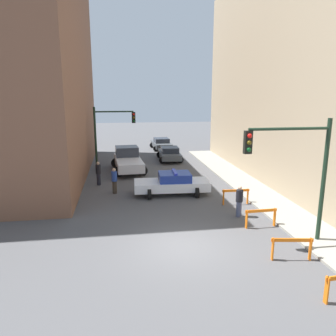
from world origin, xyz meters
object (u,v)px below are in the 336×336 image
at_px(barrier_mid, 292,245).
at_px(barrier_back, 261,215).
at_px(police_car, 172,183).
at_px(white_truck, 128,160).
at_px(traffic_light_far, 108,129).
at_px(parked_car_mid, 161,144).
at_px(pedestrian_sidewalk, 239,201).
at_px(parked_car_near, 170,153).
at_px(pedestrian_corner, 98,173).
at_px(barrier_corner, 236,194).
at_px(pedestrian_crossing, 114,180).
at_px(traffic_light_near, 299,163).

relative_size(barrier_mid, barrier_back, 0.99).
xyz_separation_m(police_car, white_truck, (-2.58, 6.96, 0.18)).
height_order(traffic_light_far, police_car, traffic_light_far).
bearing_deg(parked_car_mid, barrier_mid, -89.29).
height_order(pedestrian_sidewalk, barrier_back, pedestrian_sidewalk).
bearing_deg(parked_car_near, pedestrian_corner, -126.90).
bearing_deg(barrier_mid, pedestrian_corner, 123.53).
distance_m(traffic_light_far, barrier_corner, 13.10).
relative_size(pedestrian_crossing, pedestrian_sidewalk, 1.00).
bearing_deg(traffic_light_near, white_truck, 114.04).
relative_size(pedestrian_crossing, barrier_corner, 1.04).
distance_m(white_truck, pedestrian_sidewalk, 12.50).
distance_m(pedestrian_crossing, barrier_back, 9.57).
bearing_deg(parked_car_near, pedestrian_sidewalk, -83.12).
bearing_deg(parked_car_near, traffic_light_near, -80.48).
relative_size(traffic_light_near, barrier_mid, 3.27).
distance_m(pedestrian_sidewalk, barrier_corner, 1.95).
height_order(pedestrian_corner, barrier_mid, pedestrian_corner).
distance_m(parked_car_mid, pedestrian_crossing, 17.08).
distance_m(pedestrian_corner, barrier_back, 11.90).
relative_size(traffic_light_near, barrier_back, 3.25).
xyz_separation_m(traffic_light_far, pedestrian_crossing, (0.46, -7.25, -2.54)).
relative_size(traffic_light_far, pedestrian_corner, 3.13).
height_order(parked_car_near, barrier_corner, parked_car_near).
bearing_deg(pedestrian_sidewalk, police_car, -74.87).
distance_m(pedestrian_crossing, barrier_mid, 11.88).
relative_size(traffic_light_far, police_car, 1.09).
height_order(police_car, parked_car_near, police_car).
bearing_deg(pedestrian_crossing, parked_car_near, 84.01).
bearing_deg(traffic_light_near, parked_car_near, 97.65).
bearing_deg(police_car, barrier_back, -147.75).
bearing_deg(traffic_light_far, police_car, -62.94).
height_order(traffic_light_far, barrier_corner, traffic_light_far).
xyz_separation_m(pedestrian_crossing, barrier_back, (6.96, -6.56, -0.24)).
bearing_deg(parked_car_near, barrier_back, -81.74).
xyz_separation_m(white_truck, barrier_back, (5.91, -12.77, -0.29)).
distance_m(police_car, pedestrian_corner, 5.58).
relative_size(traffic_light_near, barrier_corner, 3.25).
distance_m(police_car, white_truck, 7.42).
height_order(white_truck, pedestrian_sidewalk, white_truck).
bearing_deg(barrier_mid, police_car, 109.31).
relative_size(traffic_light_far, barrier_back, 3.25).
bearing_deg(pedestrian_corner, traffic_light_near, -144.36).
height_order(parked_car_mid, barrier_back, parked_car_mid).
bearing_deg(pedestrian_crossing, pedestrian_sidewalk, -17.07).
bearing_deg(white_truck, parked_car_mid, 64.05).
relative_size(parked_car_mid, barrier_corner, 2.74).
bearing_deg(barrier_corner, traffic_light_near, -82.92).
height_order(traffic_light_near, police_car, traffic_light_near).
height_order(parked_car_mid, pedestrian_corner, pedestrian_corner).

